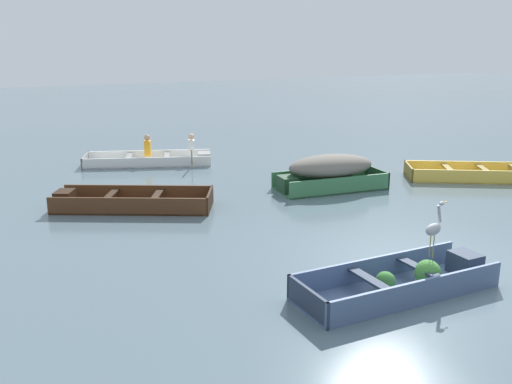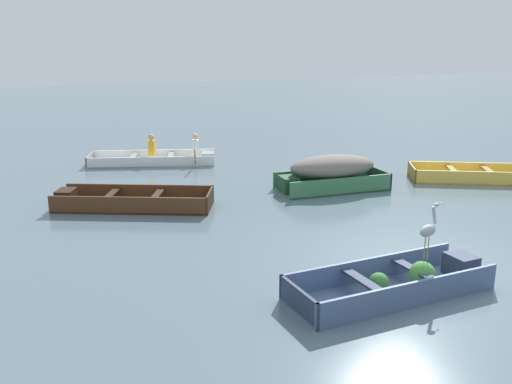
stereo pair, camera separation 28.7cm
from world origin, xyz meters
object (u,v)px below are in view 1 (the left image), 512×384
(dinghy_slate_blue_foreground, at_px, (406,281))
(heron_on_dinghy, at_px, (434,228))
(rowboat_white_with_crew, at_px, (156,159))
(skiff_yellow_near_moored, at_px, (471,174))
(skiff_dark_varnish_far_moored, at_px, (127,202))
(skiff_green_mid_moored, at_px, (330,170))

(dinghy_slate_blue_foreground, bearing_deg, heron_on_dinghy, 4.94)
(dinghy_slate_blue_foreground, height_order, rowboat_white_with_crew, rowboat_white_with_crew)
(dinghy_slate_blue_foreground, height_order, skiff_yellow_near_moored, dinghy_slate_blue_foreground)
(skiff_yellow_near_moored, height_order, skiff_dark_varnish_far_moored, skiff_dark_varnish_far_moored)
(skiff_green_mid_moored, relative_size, rowboat_white_with_crew, 0.71)
(dinghy_slate_blue_foreground, relative_size, heron_on_dinghy, 3.69)
(dinghy_slate_blue_foreground, distance_m, rowboat_white_with_crew, 10.18)
(rowboat_white_with_crew, bearing_deg, skiff_green_mid_moored, -56.18)
(dinghy_slate_blue_foreground, height_order, skiff_green_mid_moored, skiff_green_mid_moored)
(dinghy_slate_blue_foreground, distance_m, heron_on_dinghy, 0.89)
(skiff_green_mid_moored, relative_size, skiff_dark_varnish_far_moored, 0.78)
(skiff_green_mid_moored, height_order, skiff_dark_varnish_far_moored, skiff_green_mid_moored)
(skiff_yellow_near_moored, distance_m, rowboat_white_with_crew, 8.86)
(dinghy_slate_blue_foreground, distance_m, skiff_green_mid_moored, 5.86)
(skiff_green_mid_moored, height_order, rowboat_white_with_crew, rowboat_white_with_crew)
(skiff_green_mid_moored, distance_m, skiff_dark_varnish_far_moored, 4.92)
(skiff_dark_varnish_far_moored, xyz_separation_m, heron_on_dinghy, (3.31, -5.88, 0.77))
(dinghy_slate_blue_foreground, bearing_deg, skiff_yellow_near_moored, 38.64)
(skiff_dark_varnish_far_moored, height_order, rowboat_white_with_crew, rowboat_white_with_crew)
(skiff_dark_varnish_far_moored, relative_size, rowboat_white_with_crew, 0.92)
(dinghy_slate_blue_foreground, height_order, skiff_dark_varnish_far_moored, dinghy_slate_blue_foreground)
(skiff_yellow_near_moored, relative_size, skiff_dark_varnish_far_moored, 0.91)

